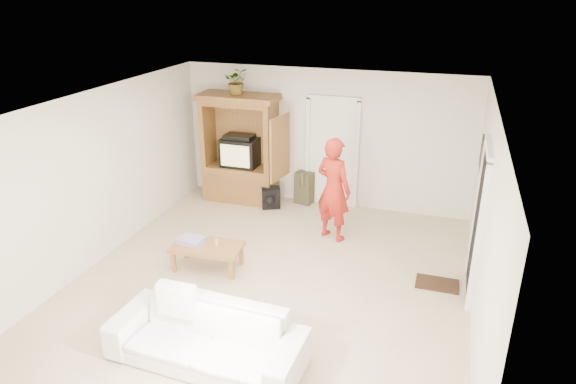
# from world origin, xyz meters

# --- Properties ---
(floor) EXTENTS (6.00, 6.00, 0.00)m
(floor) POSITION_xyz_m (0.00, 0.00, 0.00)
(floor) COLOR tan
(floor) RESTS_ON ground
(ceiling) EXTENTS (6.00, 6.00, 0.00)m
(ceiling) POSITION_xyz_m (0.00, 0.00, 2.60)
(ceiling) COLOR white
(ceiling) RESTS_ON floor
(wall_back) EXTENTS (5.50, 0.00, 5.50)m
(wall_back) POSITION_xyz_m (0.00, 3.00, 1.30)
(wall_back) COLOR silver
(wall_back) RESTS_ON floor
(wall_front) EXTENTS (5.50, 0.00, 5.50)m
(wall_front) POSITION_xyz_m (0.00, -3.00, 1.30)
(wall_front) COLOR silver
(wall_front) RESTS_ON floor
(wall_left) EXTENTS (0.00, 6.00, 6.00)m
(wall_left) POSITION_xyz_m (-2.75, 0.00, 1.30)
(wall_left) COLOR silver
(wall_left) RESTS_ON floor
(wall_right) EXTENTS (0.00, 6.00, 6.00)m
(wall_right) POSITION_xyz_m (2.75, 0.00, 1.30)
(wall_right) COLOR silver
(wall_right) RESTS_ON floor
(armoire) EXTENTS (1.82, 1.14, 2.10)m
(armoire) POSITION_xyz_m (-1.58, 2.66, 0.91)
(armoire) COLOR olive
(armoire) RESTS_ON floor
(door_back) EXTENTS (0.85, 0.05, 2.04)m
(door_back) POSITION_xyz_m (0.15, 2.97, 1.02)
(door_back) COLOR white
(door_back) RESTS_ON floor
(doorway_right) EXTENTS (0.05, 0.90, 2.04)m
(doorway_right) POSITION_xyz_m (2.73, 0.60, 1.02)
(doorway_right) COLOR black
(doorway_right) RESTS_ON floor
(framed_picture) EXTENTS (0.03, 0.60, 0.48)m
(framed_picture) POSITION_xyz_m (2.73, 1.90, 1.60)
(framed_picture) COLOR black
(framed_picture) RESTS_ON wall_right
(doormat) EXTENTS (0.60, 0.40, 0.02)m
(doormat) POSITION_xyz_m (2.30, 0.60, 0.01)
(doormat) COLOR #382316
(doormat) RESTS_ON floor
(plant) EXTENTS (0.56, 0.54, 0.49)m
(plant) POSITION_xyz_m (-1.60, 2.63, 2.35)
(plant) COLOR #4C7238
(plant) RESTS_ON armoire
(man) EXTENTS (0.75, 0.64, 1.76)m
(man) POSITION_xyz_m (0.51, 1.58, 0.88)
(man) COLOR #A51E16
(man) RESTS_ON floor
(sofa) EXTENTS (2.27, 0.98, 0.65)m
(sofa) POSITION_xyz_m (-0.12, -1.86, 0.33)
(sofa) COLOR white
(sofa) RESTS_ON floor
(coffee_table) EXTENTS (1.08, 0.64, 0.39)m
(coffee_table) POSITION_xyz_m (-1.03, 0.00, 0.34)
(coffee_table) COLOR #A26938
(coffee_table) RESTS_ON floor
(towel) EXTENTS (0.41, 0.32, 0.08)m
(towel) POSITION_xyz_m (-1.30, 0.00, 0.43)
(towel) COLOR #F35196
(towel) RESTS_ON coffee_table
(candle) EXTENTS (0.08, 0.08, 0.10)m
(candle) POSITION_xyz_m (-0.89, 0.05, 0.44)
(candle) COLOR tan
(candle) RESTS_ON coffee_table
(backpack_black) EXTENTS (0.39, 0.32, 0.42)m
(backpack_black) POSITION_xyz_m (-0.88, 2.39, 0.21)
(backpack_black) COLOR black
(backpack_black) RESTS_ON floor
(backpack_olive) EXTENTS (0.38, 0.31, 0.63)m
(backpack_olive) POSITION_xyz_m (-0.35, 2.85, 0.32)
(backpack_olive) COLOR #47442B
(backpack_olive) RESTS_ON floor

